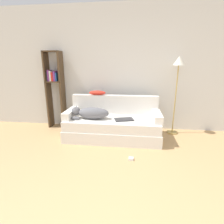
{
  "coord_description": "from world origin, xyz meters",
  "views": [
    {
      "loc": [
        0.17,
        -1.03,
        1.48
      ],
      "look_at": [
        -0.23,
        2.19,
        0.58
      ],
      "focal_mm": 28.0,
      "sensor_mm": 36.0,
      "label": 1
    }
  ],
  "objects": [
    {
      "name": "couch",
      "position": [
        -0.23,
        2.28,
        0.21
      ],
      "size": [
        1.88,
        0.85,
        0.43
      ],
      "color": "silver",
      "rests_on": "ground_plane"
    },
    {
      "name": "power_adapter",
      "position": [
        0.16,
        1.47,
        0.02
      ],
      "size": [
        0.08,
        0.08,
        0.03
      ],
      "color": "silver",
      "rests_on": "ground_plane"
    },
    {
      "name": "couch_backrest",
      "position": [
        -0.23,
        2.64,
        0.62
      ],
      "size": [
        1.84,
        0.15,
        0.4
      ],
      "color": "silver",
      "rests_on": "couch"
    },
    {
      "name": "laptop",
      "position": [
        -0.0,
        2.19,
        0.43
      ],
      "size": [
        0.4,
        0.31,
        0.02
      ],
      "rotation": [
        0.0,
        0.0,
        0.29
      ],
      "color": "#2D2D30",
      "rests_on": "couch"
    },
    {
      "name": "couch_arm_right",
      "position": [
        0.63,
        2.28,
        0.5
      ],
      "size": [
        0.15,
        0.66,
        0.14
      ],
      "color": "silver",
      "rests_on": "couch"
    },
    {
      "name": "wall_back",
      "position": [
        0.0,
        2.98,
        1.35
      ],
      "size": [
        8.06,
        0.06,
        2.7
      ],
      "color": "silver",
      "rests_on": "ground_plane"
    },
    {
      "name": "couch_arm_left",
      "position": [
        -1.1,
        2.28,
        0.5
      ],
      "size": [
        0.15,
        0.66,
        0.14
      ],
      "color": "silver",
      "rests_on": "couch"
    },
    {
      "name": "floor_lamp",
      "position": [
        1.04,
        2.71,
        1.3
      ],
      "size": [
        0.23,
        0.23,
        1.62
      ],
      "color": "tan",
      "rests_on": "ground_plane"
    },
    {
      "name": "bookshelf",
      "position": [
        -1.64,
        2.8,
        0.99
      ],
      "size": [
        0.38,
        0.26,
        1.75
      ],
      "color": "#4C3823",
      "rests_on": "ground_plane"
    },
    {
      "name": "dog",
      "position": [
        -0.66,
        2.19,
        0.54
      ],
      "size": [
        0.74,
        0.28,
        0.25
      ],
      "color": "slate",
      "rests_on": "couch"
    },
    {
      "name": "throw_pillow",
      "position": [
        -0.61,
        2.63,
        0.87
      ],
      "size": [
        0.36,
        0.15,
        0.09
      ],
      "color": "red",
      "rests_on": "couch_backrest"
    }
  ]
}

